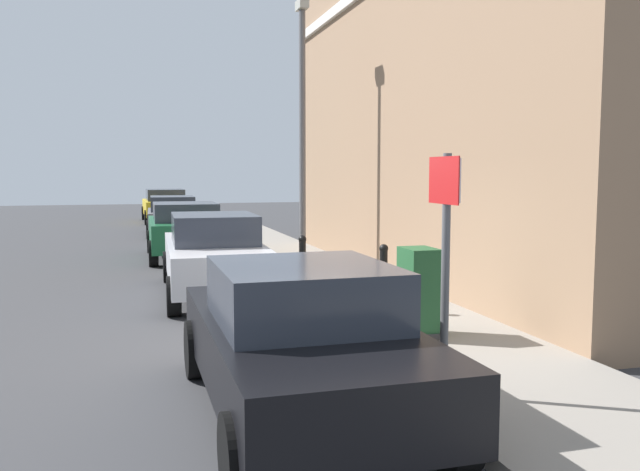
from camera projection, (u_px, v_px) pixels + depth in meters
The scene contains 13 objects.
ground at pixel (278, 348), 8.56m from camera, with size 80.00×80.00×0.00m, color #38383A.
sidewalk at pixel (308, 270), 14.84m from camera, with size 2.42×30.00×0.15m, color gray.
corner_building at pixel (524, 57), 14.19m from camera, with size 6.56×13.05×9.49m.
car_black at pixel (301, 339), 6.09m from camera, with size 1.88×4.02×1.45m.
car_silver at pixel (214, 254), 12.15m from camera, with size 1.91×4.49×1.51m.
car_green at pixel (185, 229), 17.34m from camera, with size 1.95×3.93×1.47m.
car_grey at pixel (173, 215), 23.82m from camera, with size 1.94×3.98×1.40m.
car_yellow at pixel (165, 205), 29.95m from camera, with size 2.02×4.34×1.49m.
utility_cabinet at pixel (419, 295), 8.55m from camera, with size 0.46×0.61×1.15m.
bollard_near_cabinet at pixel (383, 276), 10.01m from camera, with size 0.14×0.14×1.04m.
bollard_far_kerb at pixel (302, 263), 11.38m from camera, with size 0.14×0.14×1.04m.
street_sign at pixel (445, 238), 6.16m from camera, with size 0.08×0.60×2.30m.
lamppost at pixel (302, 124), 14.07m from camera, with size 0.20×0.44×5.72m.
Camera 1 is at (-1.78, -8.20, 2.28)m, focal length 37.03 mm.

